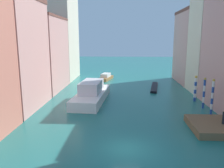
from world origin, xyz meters
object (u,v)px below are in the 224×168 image
at_px(waterfront_dock, 213,126).
at_px(mooring_pole_1, 204,93).
at_px(mooring_pole_0, 212,97).
at_px(gondola_black, 154,87).
at_px(mooring_pole_2, 195,88).
at_px(person_on_dock, 224,117).
at_px(vaporetto_white, 92,94).
at_px(motorboat_0, 106,77).

height_order(waterfront_dock, mooring_pole_1, mooring_pole_1).
distance_m(mooring_pole_0, gondola_black, 15.85).
relative_size(waterfront_dock, gondola_black, 0.60).
height_order(waterfront_dock, mooring_pole_2, mooring_pole_2).
height_order(waterfront_dock, person_on_dock, person_on_dock).
xyz_separation_m(mooring_pole_2, vaporetto_white, (-15.27, -0.61, -0.86)).
xyz_separation_m(mooring_pole_1, gondola_black, (-4.77, 12.23, -1.91)).
bearing_deg(mooring_pole_2, mooring_pole_0, -89.41).
relative_size(waterfront_dock, motorboat_0, 0.88).
distance_m(person_on_dock, mooring_pole_2, 11.08).
height_order(mooring_pole_0, motorboat_0, mooring_pole_0).
relative_size(mooring_pole_1, motorboat_0, 0.69).
bearing_deg(mooring_pole_0, gondola_black, 107.77).
relative_size(mooring_pole_0, gondola_black, 0.50).
relative_size(vaporetto_white, gondola_black, 1.36).
bearing_deg(person_on_dock, mooring_pole_2, 87.21).
bearing_deg(gondola_black, mooring_pole_1, -68.69).
bearing_deg(mooring_pole_0, mooring_pole_1, 90.54).
height_order(waterfront_dock, gondola_black, waterfront_dock).
bearing_deg(mooring_pole_1, mooring_pole_2, 90.64).
bearing_deg(vaporetto_white, motorboat_0, 87.64).
bearing_deg(gondola_black, mooring_pole_0, -72.23).
relative_size(waterfront_dock, mooring_pole_2, 1.38).
distance_m(person_on_dock, vaporetto_white, 18.06).
distance_m(person_on_dock, mooring_pole_0, 4.95).
height_order(person_on_dock, motorboat_0, person_on_dock).
bearing_deg(mooring_pole_2, vaporetto_white, -177.73).
height_order(vaporetto_white, gondola_black, vaporetto_white).
xyz_separation_m(mooring_pole_0, mooring_pole_2, (-0.06, 6.21, -0.30)).
relative_size(person_on_dock, mooring_pole_1, 0.36).
xyz_separation_m(mooring_pole_2, motorboat_0, (-14.53, 17.32, -1.41)).
bearing_deg(person_on_dock, vaporetto_white, 144.65).
bearing_deg(motorboat_0, gondola_black, -41.18).
relative_size(waterfront_dock, mooring_pole_1, 1.28).
height_order(vaporetto_white, motorboat_0, vaporetto_white).
distance_m(mooring_pole_1, vaporetto_white, 15.61).
bearing_deg(mooring_pole_2, person_on_dock, -92.79).
bearing_deg(mooring_pole_1, mooring_pole_0, -89.46).
xyz_separation_m(vaporetto_white, motorboat_0, (0.74, 17.93, -0.55)).
xyz_separation_m(waterfront_dock, gondola_black, (-3.24, 19.61, -0.17)).
relative_size(waterfront_dock, mooring_pole_0, 1.19).
bearing_deg(mooring_pole_0, motorboat_0, 121.80).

